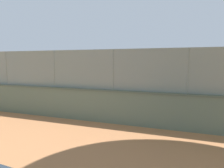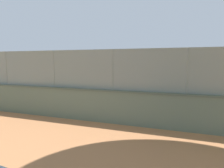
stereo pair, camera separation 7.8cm
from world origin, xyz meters
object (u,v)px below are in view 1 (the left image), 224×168
Objects in this scene: player_near_wall_returning at (165,79)px; player_crossing_court at (120,88)px; player_foreground_swinging at (63,88)px; sports_ball at (31,105)px.

player_crossing_court reaches higher than player_near_wall_returning.
player_near_wall_returning is at bearing -120.98° from player_foreground_swinging.
player_foreground_swinging is 1.05× the size of player_near_wall_returning.
player_foreground_swinging is at bearing 19.02° from player_crossing_court.
sports_ball is at bearing 72.89° from player_foreground_swinging.
player_crossing_court is (2.15, 8.70, 0.03)m from player_near_wall_returning.
sports_ball is (6.77, 12.44, -0.79)m from player_near_wall_returning.
player_foreground_swinging is at bearing 59.02° from player_near_wall_returning.
player_near_wall_returning is at bearing -118.53° from sports_ball.
player_crossing_court is at bearing -140.95° from sports_ball.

